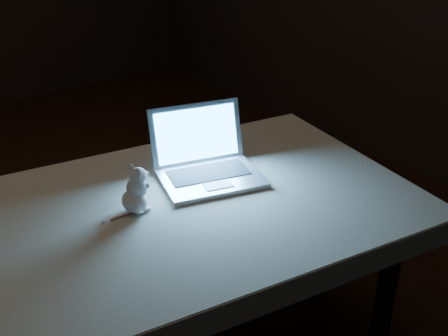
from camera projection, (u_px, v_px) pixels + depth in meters
floor at (52, 315)px, 2.29m from camera, size 5.00×5.00×0.00m
table at (194, 291)px, 1.89m from camera, size 1.43×1.06×0.69m
tablecloth at (159, 214)px, 1.74m from camera, size 1.60×1.31×0.08m
laptop at (211, 151)px, 1.80m from camera, size 0.39×0.37×0.22m
plush_mouse at (134, 190)px, 1.65m from camera, size 0.14×0.14×0.15m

